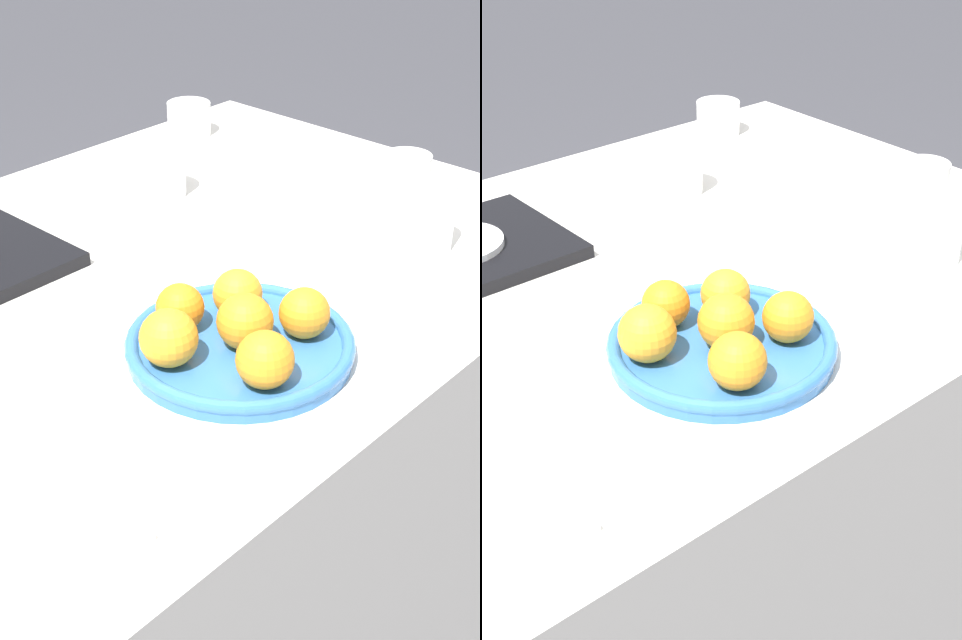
{
  "view_description": "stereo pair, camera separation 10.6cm",
  "coord_description": "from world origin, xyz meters",
  "views": [
    {
      "loc": [
        -0.74,
        -0.85,
        1.33
      ],
      "look_at": [
        -0.08,
        -0.24,
        0.77
      ],
      "focal_mm": 50.0,
      "sensor_mm": 36.0,
      "label": 1
    },
    {
      "loc": [
        -0.67,
        -0.92,
        1.33
      ],
      "look_at": [
        -0.08,
        -0.24,
        0.77
      ],
      "focal_mm": 50.0,
      "sensor_mm": 36.0,
      "label": 2
    }
  ],
  "objects": [
    {
      "name": "orange_0",
      "position": [
        -0.08,
        -0.25,
        0.77
      ],
      "size": [
        0.07,
        0.07,
        0.07
      ],
      "color": "orange",
      "rests_on": "fruit_platter"
    },
    {
      "name": "table",
      "position": [
        0.0,
        0.0,
        0.36
      ],
      "size": [
        1.28,
        0.9,
        0.72
      ],
      "color": "silver",
      "rests_on": "ground_plane"
    },
    {
      "name": "orange_5",
      "position": [
        -0.01,
        -0.28,
        0.77
      ],
      "size": [
        0.06,
        0.06,
        0.06
      ],
      "color": "orange",
      "rests_on": "fruit_platter"
    },
    {
      "name": "ground_plane",
      "position": [
        0.0,
        0.0,
        0.0
      ],
      "size": [
        12.0,
        12.0,
        0.0
      ],
      "primitive_type": "plane",
      "color": "#38383D"
    },
    {
      "name": "fruit_platter",
      "position": [
        -0.08,
        -0.24,
        0.73
      ],
      "size": [
        0.28,
        0.28,
        0.03
      ],
      "color": "#336BAD",
      "rests_on": "table"
    },
    {
      "name": "orange_4",
      "position": [
        -0.12,
        -0.32,
        0.77
      ],
      "size": [
        0.07,
        0.07,
        0.07
      ],
      "color": "orange",
      "rests_on": "fruit_platter"
    },
    {
      "name": "water_glass",
      "position": [
        0.32,
        -0.25,
        0.77
      ],
      "size": [
        0.07,
        0.07,
        0.11
      ],
      "color": "silver",
      "rests_on": "table"
    },
    {
      "name": "orange_2",
      "position": [
        -0.17,
        -0.21,
        0.77
      ],
      "size": [
        0.07,
        0.07,
        0.07
      ],
      "color": "orange",
      "rests_on": "fruit_platter"
    },
    {
      "name": "cup_1",
      "position": [
        0.19,
        0.19,
        0.76
      ],
      "size": [
        0.09,
        0.09,
        0.08
      ],
      "color": "white",
      "rests_on": "table"
    },
    {
      "name": "cup_2",
      "position": [
        0.43,
        0.37,
        0.75
      ],
      "size": [
        0.08,
        0.08,
        0.06
      ],
      "color": "white",
      "rests_on": "table"
    },
    {
      "name": "orange_3",
      "position": [
        -0.1,
        -0.16,
        0.77
      ],
      "size": [
        0.06,
        0.06,
        0.06
      ],
      "color": "orange",
      "rests_on": "fruit_platter"
    },
    {
      "name": "napkin",
      "position": [
        -0.42,
        -0.33,
        0.72
      ],
      "size": [
        0.12,
        0.11,
        0.01
      ],
      "color": "silver",
      "rests_on": "table"
    },
    {
      "name": "orange_1",
      "position": [
        -0.03,
        -0.19,
        0.77
      ],
      "size": [
        0.06,
        0.06,
        0.06
      ],
      "color": "orange",
      "rests_on": "fruit_platter"
    },
    {
      "name": "cup_3",
      "position": [
        0.44,
        -0.13,
        0.76
      ],
      "size": [
        0.08,
        0.08,
        0.08
      ],
      "color": "white",
      "rests_on": "table"
    }
  ]
}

